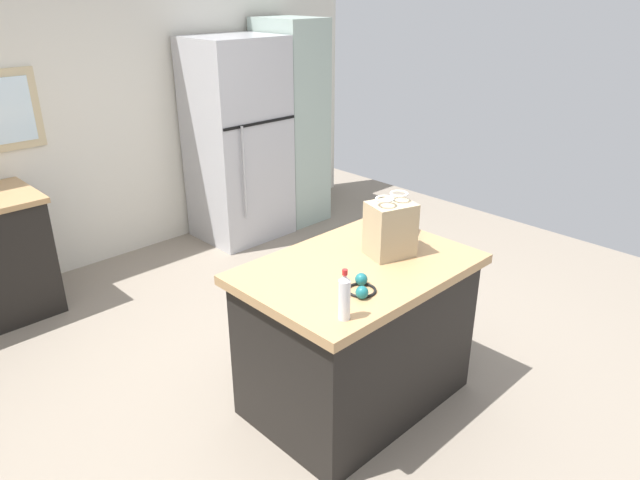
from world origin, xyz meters
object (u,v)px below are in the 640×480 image
Objects in this scene: shopping_bag at (390,229)px; ear_defenders at (362,287)px; small_box at (402,223)px; refrigerator at (238,141)px; tall_cabinet at (291,123)px; bottle at (344,297)px; kitchen_island at (357,334)px.

ear_defenders is at bearing -157.26° from shopping_bag.
shopping_bag is at bearing 22.74° from ear_defenders.
refrigerator is at bearing 76.52° from small_box.
refrigerator is 0.94× the size of tall_cabinet.
bottle is at bearing -118.28° from refrigerator.
ear_defenders is (-0.43, -0.18, -0.13)m from shopping_bag.
small_box is at bearing 25.36° from shopping_bag.
refrigerator is 2.48m from small_box.
kitchen_island is 0.55m from ear_defenders.
tall_cabinet is 5.70× the size of shopping_bag.
shopping_bag is 1.99× the size of small_box.
refrigerator is 10.60× the size of small_box.
tall_cabinet reaches higher than bottle.
shopping_bag is 0.48m from ear_defenders.
tall_cabinet reaches higher than kitchen_island.
kitchen_island is 0.72m from small_box.
tall_cabinet is (1.74, 2.50, 0.55)m from kitchen_island.
bottle reaches higher than small_box.
shopping_bag reaches higher than small_box.
bottle is at bearing -155.86° from small_box.
tall_cabinet is 3.34m from ear_defenders.
refrigerator is 2.68m from shopping_bag.
kitchen_island is 6.00× the size of ear_defenders.
refrigerator reaches higher than bottle.
ear_defenders is at bearing -115.20° from refrigerator.
refrigerator is at bearing 71.51° from shopping_bag.
shopping_bag is 1.41× the size of bottle.
refrigerator is at bearing 64.80° from ear_defenders.
tall_cabinet is (0.67, 0.00, 0.06)m from refrigerator.
shopping_bag is 0.31m from small_box.
refrigerator is 3.22m from bottle.
bottle reaches higher than kitchen_island.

